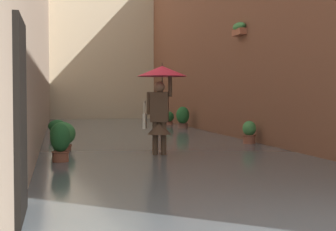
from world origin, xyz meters
name	(u,v)px	position (x,y,z in m)	size (l,w,h in m)	color
ground_plane	(136,141)	(0.00, -11.93, 0.00)	(60.00, 60.00, 0.00)	gray
flood_water	(136,138)	(0.00, -11.93, 0.08)	(6.41, 29.86, 0.15)	#515B60
building_facade_left	(249,15)	(-3.70, -11.93, 4.04)	(2.04, 27.86, 8.09)	brown
building_facade_far	(101,14)	(0.00, -24.76, 5.96)	(9.21, 1.80, 11.91)	beige
person_wading	(161,91)	(0.25, -6.82, 1.52)	(1.07, 1.07, 2.12)	black
potted_plant_near_left	(183,118)	(-2.34, -15.34, 0.54)	(0.51, 0.51, 0.99)	brown
potted_plant_mid_left	(169,119)	(-2.31, -17.70, 0.41)	(0.42, 0.42, 0.73)	brown
potted_plant_near_right	(57,130)	(2.41, -11.94, 0.38)	(0.54, 0.54, 0.69)	brown
potted_plant_far_left	(249,134)	(-2.52, -8.81, 0.40)	(0.36, 0.36, 0.75)	brown
potted_plant_mid_right	(63,137)	(2.29, -8.34, 0.46)	(0.59, 0.59, 0.80)	#9E563D
potted_plant_far_right	(60,144)	(2.36, -6.13, 0.48)	(0.39, 0.39, 0.89)	#9E563D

